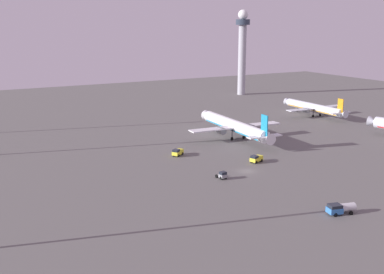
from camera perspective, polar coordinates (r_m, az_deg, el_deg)
ground_plane at (r=134.27m, az=6.56°, el=-4.08°), size 416.00×416.00×0.00m
control_tower at (r=275.84m, az=6.04°, el=10.68°), size 8.00×8.00×47.59m
airplane_terminal_side at (r=170.70m, az=5.17°, el=1.29°), size 35.54×45.64×11.70m
airplane_taxiway_distant at (r=218.50m, az=14.41°, el=3.41°), size 29.57×38.06×9.78m
maintenance_van at (r=148.39m, az=-1.73°, el=-1.82°), size 4.54×3.89×2.25m
cargo_loader at (r=142.65m, az=7.70°, el=-2.57°), size 4.54×3.13×2.25m
pushback_tug at (r=126.85m, az=3.68°, el=-4.57°), size 2.10×3.24×2.05m
fuel_truck at (r=108.89m, az=17.33°, el=-8.13°), size 6.62×3.61×2.35m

